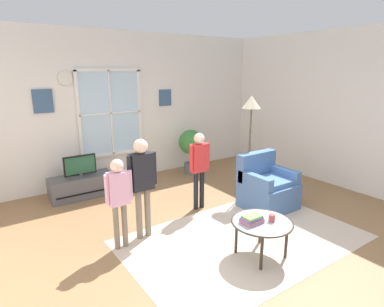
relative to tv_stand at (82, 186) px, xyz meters
The scene contains 16 objects.
ground_plane 2.86m from the tv_stand, 67.26° to the right, with size 6.85×6.91×0.02m, color olive.
back_wall 1.77m from the tv_stand, 27.93° to the left, with size 6.25×0.17×2.91m.
side_wall_right 5.19m from the tv_stand, 31.57° to the right, with size 0.12×6.31×2.91m.
area_rug 3.02m from the tv_stand, 63.90° to the right, with size 3.10×1.99×0.01m, color #C6B29E.
tv_stand is the anchor object (origin of this frame).
television 0.39m from the tv_stand, 90.00° to the right, with size 0.54×0.08×0.37m.
armchair 3.19m from the tv_stand, 42.25° to the right, with size 0.76×0.74×0.87m.
coffee_table 3.34m from the tv_stand, 68.43° to the right, with size 0.73×0.73×0.45m.
book_stack 3.25m from the tv_stand, 70.14° to the right, with size 0.24×0.18×0.09m.
cup 3.43m from the tv_stand, 67.10° to the right, with size 0.08×0.08×0.08m, color #BF3F3F.
remote_near_books 3.27m from the tv_stand, 69.38° to the right, with size 0.04×0.14×0.02m, color black.
person_red_shirt 2.19m from the tv_stand, 47.93° to the right, with size 0.37×0.17×1.24m.
person_black_shirt 2.02m from the tv_stand, 81.94° to the right, with size 0.41×0.18×1.35m.
person_pink_shirt 2.05m from the tv_stand, 92.49° to the right, with size 0.35×0.16×1.16m.
potted_plant_by_window 2.39m from the tv_stand, ahead, with size 0.52×0.52×0.95m.
floor_lamp 3.24m from the tv_stand, 29.86° to the right, with size 0.32×0.32×1.76m.
Camera 1 is at (-2.51, -2.82, 2.18)m, focal length 29.85 mm.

